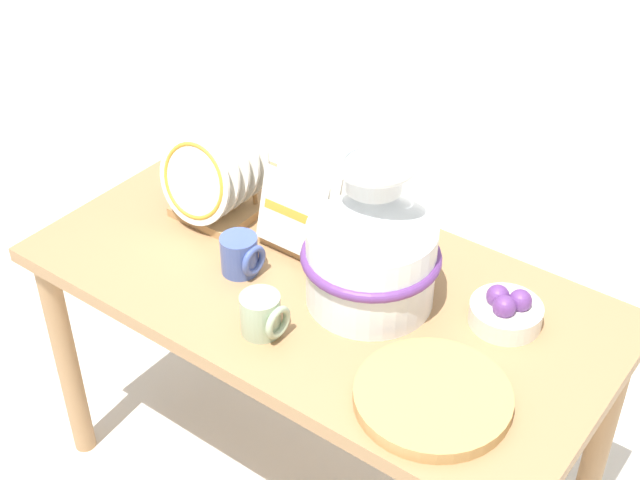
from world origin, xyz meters
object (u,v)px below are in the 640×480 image
wicker_charger_stack (433,397)px  mug_cobalt_glaze (241,255)px  ceramic_vase (372,242)px  dish_rack_square_plates (311,215)px  mug_sage_glaze (264,316)px  dish_rack_round_plates (213,181)px  fruit_bowl (506,311)px

wicker_charger_stack → mug_cobalt_glaze: (-0.53, 0.09, 0.03)m
ceramic_vase → dish_rack_square_plates: ceramic_vase is taller
ceramic_vase → mug_sage_glaze: size_ratio=3.87×
wicker_charger_stack → mug_cobalt_glaze: bearing=170.6°
dish_rack_round_plates → mug_cobalt_glaze: bearing=-33.7°
mug_sage_glaze → ceramic_vase: bearing=62.8°
ceramic_vase → mug_cobalt_glaze: bearing=-162.2°
dish_rack_square_plates → wicker_charger_stack: bearing=-29.6°
wicker_charger_stack → mug_cobalt_glaze: mug_cobalt_glaze is taller
fruit_bowl → wicker_charger_stack: bearing=-90.9°
fruit_bowl → mug_sage_glaze: bearing=-139.9°
dish_rack_square_plates → ceramic_vase: bearing=-23.5°
dish_rack_square_plates → mug_sage_glaze: dish_rack_square_plates is taller
wicker_charger_stack → mug_cobalt_glaze: 0.54m
dish_rack_round_plates → wicker_charger_stack: size_ratio=0.78×
dish_rack_square_plates → wicker_charger_stack: size_ratio=0.67×
ceramic_vase → wicker_charger_stack: (0.26, -0.18, -0.13)m
ceramic_vase → mug_cobalt_glaze: ceramic_vase is taller
mug_sage_glaze → mug_cobalt_glaze: size_ratio=1.00×
mug_cobalt_glaze → fruit_bowl: size_ratio=0.60×
mug_cobalt_glaze → wicker_charger_stack: bearing=-9.4°
dish_rack_round_plates → dish_rack_square_plates: size_ratio=1.18×
mug_cobalt_glaze → mug_sage_glaze: bearing=-36.8°
dish_rack_round_plates → fruit_bowl: dish_rack_round_plates is taller
dish_rack_round_plates → wicker_charger_stack: 0.76m
dish_rack_square_plates → wicker_charger_stack: (0.48, -0.27, -0.05)m
ceramic_vase → fruit_bowl: bearing=20.9°
ceramic_vase → dish_rack_square_plates: size_ratio=1.78×
wicker_charger_stack → mug_cobalt_glaze: size_ratio=3.27×
ceramic_vase → dish_rack_square_plates: 0.26m
dish_rack_round_plates → mug_cobalt_glaze: dish_rack_round_plates is taller
wicker_charger_stack → mug_sage_glaze: bearing=-174.4°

